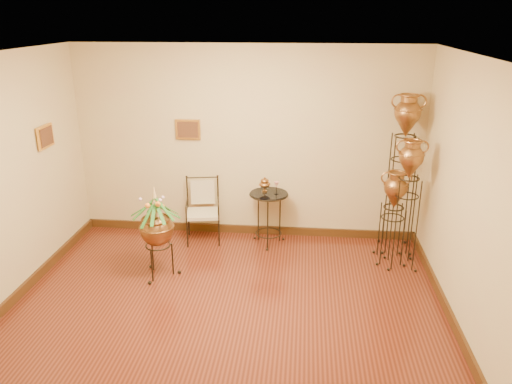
# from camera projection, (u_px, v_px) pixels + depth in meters

# --- Properties ---
(ground) EXTENTS (5.00, 5.00, 0.00)m
(ground) POSITION_uv_depth(u_px,v_px,m) (221.00, 329.00, 5.33)
(ground) COLOR maroon
(ground) RESTS_ON ground
(room_shell) EXTENTS (5.02, 5.02, 2.81)m
(room_shell) POSITION_uv_depth(u_px,v_px,m) (216.00, 175.00, 4.75)
(room_shell) COLOR #CABE82
(room_shell) RESTS_ON ground
(amphora_tall) EXTENTS (0.51, 0.51, 2.23)m
(amphora_tall) POSITION_uv_depth(u_px,v_px,m) (401.00, 173.00, 6.76)
(amphora_tall) COLOR black
(amphora_tall) RESTS_ON ground
(amphora_mid) EXTENTS (0.40, 0.40, 1.74)m
(amphora_mid) POSITION_uv_depth(u_px,v_px,m) (406.00, 204.00, 6.38)
(amphora_mid) COLOR black
(amphora_mid) RESTS_ON ground
(amphora_short) EXTENTS (0.43, 0.43, 1.29)m
(amphora_short) POSITION_uv_depth(u_px,v_px,m) (393.00, 216.00, 6.61)
(amphora_short) COLOR black
(amphora_short) RESTS_ON ground
(planter_urn) EXTENTS (0.86, 0.86, 1.24)m
(planter_urn) POSITION_uv_depth(u_px,v_px,m) (157.00, 226.00, 6.19)
(planter_urn) COLOR black
(planter_urn) RESTS_ON ground
(armchair) EXTENTS (0.60, 0.57, 0.93)m
(armchair) POSITION_uv_depth(u_px,v_px,m) (203.00, 211.00, 7.24)
(armchair) COLOR black
(armchair) RESTS_ON ground
(side_table) EXTENTS (0.67, 0.67, 0.99)m
(side_table) POSITION_uv_depth(u_px,v_px,m) (269.00, 217.00, 7.17)
(side_table) COLOR black
(side_table) RESTS_ON ground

